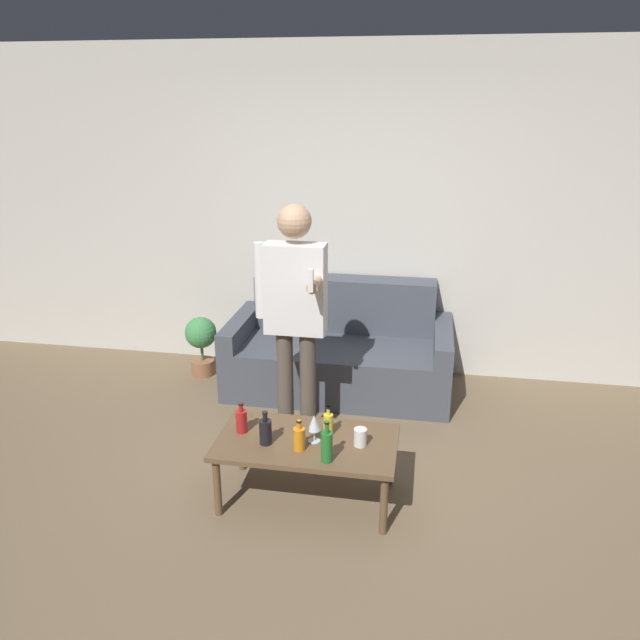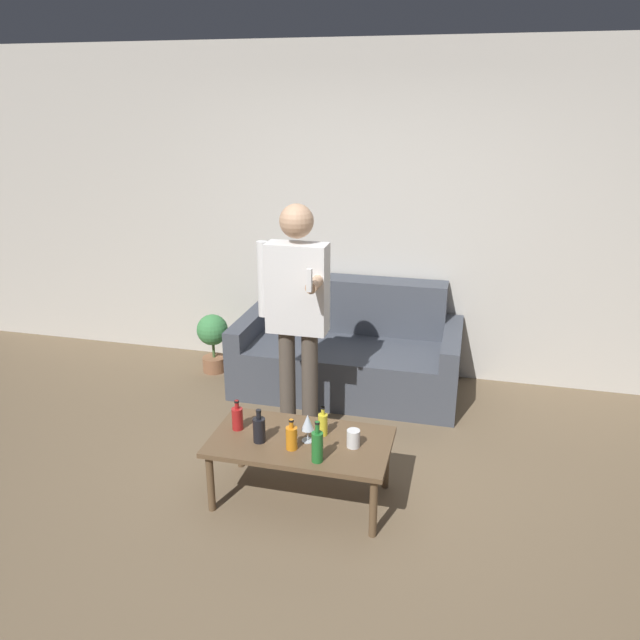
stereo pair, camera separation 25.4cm
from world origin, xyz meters
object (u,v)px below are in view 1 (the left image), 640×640
at_px(person_standing_front, 295,306).
at_px(bottle_orange, 328,423).
at_px(couch, 340,352).
at_px(coffee_table, 307,447).

bearing_deg(person_standing_front, bottle_orange, -61.71).
distance_m(couch, bottle_orange, 1.50).
bearing_deg(coffee_table, bottle_orange, 38.04).
height_order(couch, coffee_table, couch).
bearing_deg(couch, person_standing_front, -101.54).
bearing_deg(person_standing_front, coffee_table, -72.89).
xyz_separation_m(bottle_orange, person_standing_front, (-0.33, 0.60, 0.51)).
bearing_deg(coffee_table, person_standing_front, 107.11).
xyz_separation_m(couch, person_standing_front, (-0.18, -0.88, 0.68)).
bearing_deg(couch, bottle_orange, -84.42).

